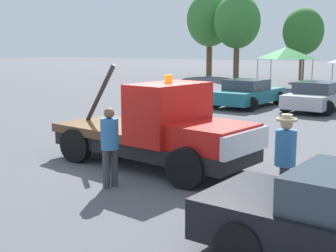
% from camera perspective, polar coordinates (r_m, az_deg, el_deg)
% --- Properties ---
extents(ground_plane, '(160.00, 160.00, 0.00)m').
position_cam_1_polar(ground_plane, '(11.78, -2.12, -4.83)').
color(ground_plane, '#545459').
extents(tow_truck, '(5.67, 2.84, 2.51)m').
position_cam_1_polar(tow_truck, '(11.38, -0.92, -0.69)').
color(tow_truck, black).
rests_on(tow_truck, ground).
extents(person_near_truck, '(0.39, 0.39, 1.77)m').
position_cam_1_polar(person_near_truck, '(8.71, 14.11, -3.33)').
color(person_near_truck, '#38383D').
rests_on(person_near_truck, ground).
extents(person_at_hood, '(0.38, 0.38, 1.70)m').
position_cam_1_polar(person_at_hood, '(9.88, -7.12, -1.92)').
color(person_at_hood, '#38383D').
rests_on(person_at_hood, ground).
extents(parked_car_teal, '(2.88, 4.70, 1.34)m').
position_cam_1_polar(parked_car_teal, '(23.26, 9.72, 3.94)').
color(parked_car_teal, '#196670').
rests_on(parked_car_teal, ground).
extents(parked_car_silver, '(2.79, 4.87, 1.34)m').
position_cam_1_polar(parked_car_silver, '(22.65, 17.81, 3.46)').
color(parked_car_silver, '#B7B7BC').
rests_on(parked_car_silver, ground).
extents(canopy_tent_green, '(3.11, 3.11, 2.84)m').
position_cam_1_polar(canopy_tent_green, '(33.97, 14.19, 8.63)').
color(canopy_tent_green, '#9E9EA3').
rests_on(canopy_tent_green, ground).
extents(tree_left, '(3.43, 3.43, 6.12)m').
position_cam_1_polar(tree_left, '(42.06, 16.16, 10.99)').
color(tree_left, brown).
rests_on(tree_left, ground).
extents(tree_center, '(4.53, 4.53, 8.09)m').
position_cam_1_polar(tree_center, '(47.39, 5.11, 12.76)').
color(tree_center, brown).
rests_on(tree_center, ground).
extents(tree_right, '(4.25, 4.25, 7.59)m').
position_cam_1_polar(tree_right, '(44.42, 8.44, 12.46)').
color(tree_right, brown).
rests_on(tree_right, ground).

